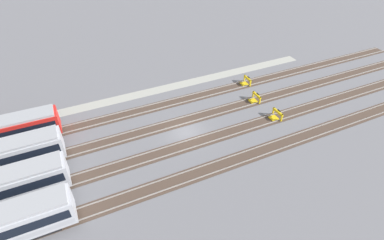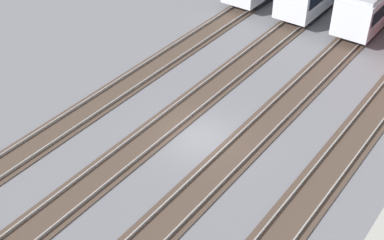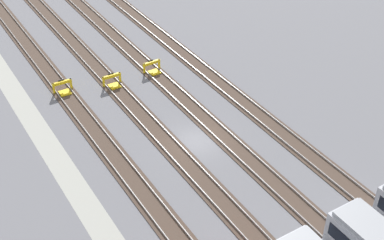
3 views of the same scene
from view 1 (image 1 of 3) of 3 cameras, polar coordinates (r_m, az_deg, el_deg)
The scene contains 9 objects.
ground_plane at distance 39.40m, azimuth -1.10°, elevation -2.37°, with size 400.00×400.00×0.00m, color slate.
service_walkway at distance 48.04m, azimuth -6.59°, elevation 5.68°, with size 54.00×2.00×0.01m, color #9E9E93.
rail_track_nearest at distance 44.63m, azimuth -4.78°, elevation 3.07°, with size 90.00×2.23×0.21m.
rail_track_near_inner at distance 41.06m, azimuth -2.43°, elevation -0.37°, with size 90.00×2.24×0.21m.
rail_track_middle at distance 37.75m, azimuth 0.34°, elevation -4.44°, with size 90.00×2.24×0.21m.
rail_track_far_inner at distance 34.77m, azimuth 3.67°, elevation -9.24°, with size 90.00×2.23×0.21m.
bumper_stop_nearest_track at distance 49.81m, azimuth 10.25°, elevation 7.26°, with size 1.36×2.01×1.22m.
bumper_stop_near_inner_track at distance 45.86m, azimuth 11.91°, elevation 4.08°, with size 1.36×2.00×1.22m.
bumper_stop_middle_track at distance 43.06m, azimuth 15.69°, elevation 0.88°, with size 1.36×2.00×1.22m.
Camera 1 is at (11.77, 27.57, 25.57)m, focal length 28.00 mm.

